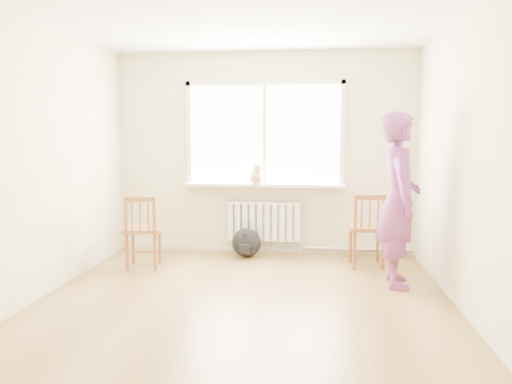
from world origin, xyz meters
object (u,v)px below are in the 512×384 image
(cat, at_px, (256,175))
(backpack, at_px, (246,243))
(chair_left, at_px, (143,232))
(person, at_px, (399,200))
(chair_right, at_px, (368,230))

(cat, distance_m, backpack, 0.90)
(chair_left, bearing_deg, person, 165.60)
(chair_left, relative_size, cat, 1.98)
(chair_left, relative_size, backpack, 2.31)
(chair_right, relative_size, person, 0.49)
(chair_right, height_order, cat, cat)
(cat, bearing_deg, backpack, -140.48)
(chair_left, xyz_separation_m, backpack, (1.16, 0.68, -0.25))
(chair_left, height_order, cat, cat)
(cat, height_order, backpack, cat)
(cat, bearing_deg, person, -49.28)
(chair_right, relative_size, backpack, 2.37)
(chair_left, xyz_separation_m, chair_right, (2.68, 0.34, 0.01))
(chair_left, bearing_deg, backpack, -157.27)
(chair_right, xyz_separation_m, person, (0.24, -0.69, 0.46))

